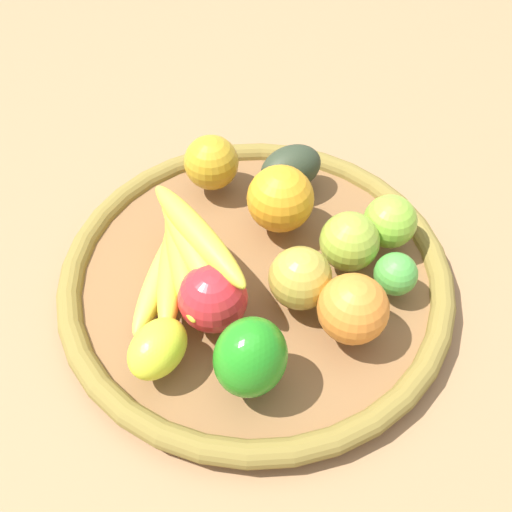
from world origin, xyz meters
TOP-DOWN VIEW (x-y plane):
  - ground_plane at (0.00, 0.00)m, footprint 2.40×2.40m
  - basket at (0.00, 0.00)m, footprint 0.48×0.48m
  - apple_3 at (-0.03, -0.08)m, footprint 0.09×0.09m
  - apple_1 at (0.06, -0.03)m, footprint 0.10×0.10m
  - bell_pepper at (0.03, -0.15)m, footprint 0.10×0.10m
  - avocado at (0.01, 0.15)m, footprint 0.10×0.10m
  - apple_0 at (0.10, 0.03)m, footprint 0.08×0.08m
  - orange_1 at (0.01, 0.08)m, footprint 0.12×0.12m
  - apple_2 at (-0.09, 0.13)m, footprint 0.08×0.08m
  - banana_bunch at (-0.08, -0.04)m, footprint 0.16×0.18m
  - lime_0 at (0.16, 0.01)m, footprint 0.06×0.06m
  - orange_0 at (0.12, -0.06)m, footprint 0.11×0.11m
  - lemon_0 at (-0.07, -0.15)m, footprint 0.07×0.09m
  - apple_4 at (0.15, 0.08)m, footprint 0.08×0.08m

SIDE VIEW (x-z plane):
  - ground_plane at x=0.00m, z-range 0.00..0.00m
  - basket at x=0.00m, z-range 0.00..0.04m
  - lime_0 at x=0.16m, z-range 0.04..0.09m
  - lemon_0 at x=-0.07m, z-range 0.04..0.09m
  - avocado at x=0.01m, z-range 0.04..0.10m
  - apple_4 at x=0.15m, z-range 0.04..0.10m
  - apple_0 at x=0.10m, z-range 0.04..0.11m
  - apple_1 at x=0.06m, z-range 0.04..0.11m
  - apple_2 at x=-0.09m, z-range 0.04..0.11m
  - apple_3 at x=-0.03m, z-range 0.04..0.11m
  - orange_0 at x=0.12m, z-range 0.04..0.12m
  - orange_1 at x=0.01m, z-range 0.04..0.12m
  - banana_bunch at x=-0.08m, z-range 0.04..0.12m
  - bell_pepper at x=0.03m, z-range 0.04..0.13m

